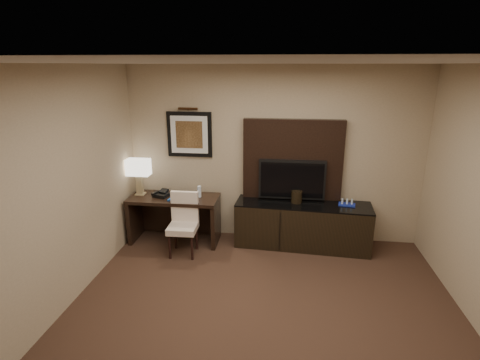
% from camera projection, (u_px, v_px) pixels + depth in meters
% --- Properties ---
extents(floor, '(4.50, 5.00, 0.01)m').
position_uv_depth(floor, '(260.00, 342.00, 3.79)').
color(floor, '#372219').
rests_on(floor, ground).
extents(ceiling, '(4.50, 5.00, 0.01)m').
position_uv_depth(ceiling, '(265.00, 63.00, 2.99)').
color(ceiling, silver).
rests_on(ceiling, wall_back).
extents(wall_back, '(4.50, 0.01, 2.70)m').
position_uv_depth(wall_back, '(273.00, 155.00, 5.76)').
color(wall_back, tan).
rests_on(wall_back, floor).
extents(wall_left, '(0.01, 5.00, 2.70)m').
position_uv_depth(wall_left, '(32.00, 208.00, 3.65)').
color(wall_left, tan).
rests_on(wall_left, floor).
extents(desk, '(1.37, 0.59, 0.73)m').
position_uv_depth(desk, '(175.00, 219.00, 5.87)').
color(desk, black).
rests_on(desk, floor).
extents(credenza, '(2.04, 0.69, 0.69)m').
position_uv_depth(credenza, '(302.00, 225.00, 5.71)').
color(credenza, black).
rests_on(credenza, floor).
extents(tv_wall_panel, '(1.50, 0.12, 1.30)m').
position_uv_depth(tv_wall_panel, '(292.00, 162.00, 5.69)').
color(tv_wall_panel, black).
rests_on(tv_wall_panel, wall_back).
extents(tv, '(1.00, 0.08, 0.60)m').
position_uv_depth(tv, '(292.00, 180.00, 5.67)').
color(tv, black).
rests_on(tv, tv_wall_panel).
extents(artwork, '(0.70, 0.04, 0.70)m').
position_uv_depth(artwork, '(190.00, 134.00, 5.80)').
color(artwork, black).
rests_on(artwork, wall_back).
extents(picture_light, '(0.04, 0.04, 0.30)m').
position_uv_depth(picture_light, '(188.00, 109.00, 5.65)').
color(picture_light, '#422815').
rests_on(picture_light, wall_back).
extents(desk_chair, '(0.42, 0.48, 0.85)m').
position_uv_depth(desk_chair, '(183.00, 227.00, 5.43)').
color(desk_chair, beige).
rests_on(desk_chair, floor).
extents(table_lamp, '(0.38, 0.27, 0.57)m').
position_uv_depth(table_lamp, '(139.00, 177.00, 5.79)').
color(table_lamp, '#9E8A62').
rests_on(table_lamp, desk).
extents(desk_phone, '(0.26, 0.24, 0.11)m').
position_uv_depth(desk_phone, '(161.00, 193.00, 5.77)').
color(desk_phone, black).
rests_on(desk_phone, desk).
extents(blue_folder, '(0.31, 0.38, 0.02)m').
position_uv_depth(blue_folder, '(180.00, 197.00, 5.71)').
color(blue_folder, blue).
rests_on(blue_folder, desk).
extents(book, '(0.17, 0.10, 0.24)m').
position_uv_depth(book, '(184.00, 190.00, 5.71)').
color(book, tan).
rests_on(book, desk).
extents(water_bottle, '(0.08, 0.08, 0.18)m').
position_uv_depth(water_bottle, '(199.00, 192.00, 5.74)').
color(water_bottle, silver).
rests_on(water_bottle, desk).
extents(ice_bucket, '(0.19, 0.19, 0.18)m').
position_uv_depth(ice_bucket, '(297.00, 197.00, 5.62)').
color(ice_bucket, black).
rests_on(ice_bucket, credenza).
extents(minibar_tray, '(0.26, 0.18, 0.09)m').
position_uv_depth(minibar_tray, '(347.00, 202.00, 5.53)').
color(minibar_tray, navy).
rests_on(minibar_tray, credenza).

